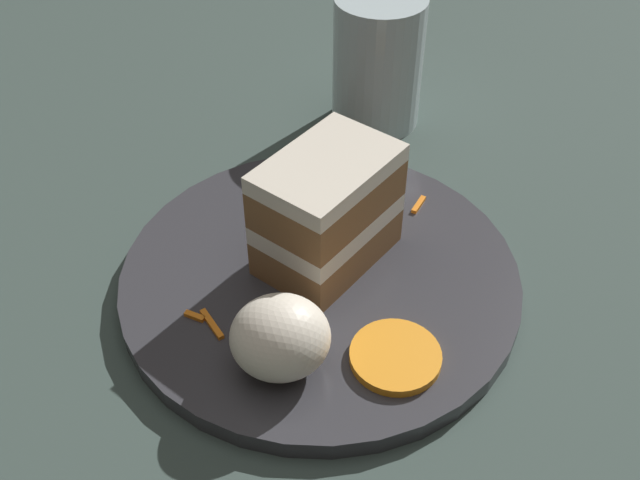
# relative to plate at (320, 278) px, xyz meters

# --- Properties ---
(ground_plane) EXTENTS (6.00, 6.00, 0.00)m
(ground_plane) POSITION_rel_plate_xyz_m (0.02, 0.05, -0.04)
(ground_plane) COLOR #38332D
(ground_plane) RESTS_ON ground
(dining_table) EXTENTS (1.26, 0.91, 0.03)m
(dining_table) POSITION_rel_plate_xyz_m (0.02, 0.05, -0.02)
(dining_table) COLOR #384742
(dining_table) RESTS_ON ground
(plate) EXTENTS (0.28, 0.28, 0.01)m
(plate) POSITION_rel_plate_xyz_m (0.00, 0.00, 0.00)
(plate) COLOR #333338
(plate) RESTS_ON dining_table
(cake_slice) EXTENTS (0.11, 0.11, 0.08)m
(cake_slice) POSITION_rel_plate_xyz_m (0.01, 0.02, 0.05)
(cake_slice) COLOR brown
(cake_slice) RESTS_ON plate
(cream_dollop) EXTENTS (0.06, 0.05, 0.05)m
(cream_dollop) POSITION_rel_plate_xyz_m (-0.03, -0.08, 0.03)
(cream_dollop) COLOR silver
(cream_dollop) RESTS_ON plate
(orange_garnish) EXTENTS (0.06, 0.06, 0.01)m
(orange_garnish) POSITION_rel_plate_xyz_m (0.04, -0.08, 0.01)
(orange_garnish) COLOR orange
(orange_garnish) RESTS_ON plate
(carrot_shreds_scatter) EXTENTS (0.18, 0.16, 0.00)m
(carrot_shreds_scatter) POSITION_rel_plate_xyz_m (-0.03, 0.02, 0.01)
(carrot_shreds_scatter) COLOR orange
(carrot_shreds_scatter) RESTS_ON plate
(drinking_glass) EXTENTS (0.08, 0.08, 0.12)m
(drinking_glass) POSITION_rel_plate_xyz_m (0.06, 0.21, 0.04)
(drinking_glass) COLOR silver
(drinking_glass) RESTS_ON dining_table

